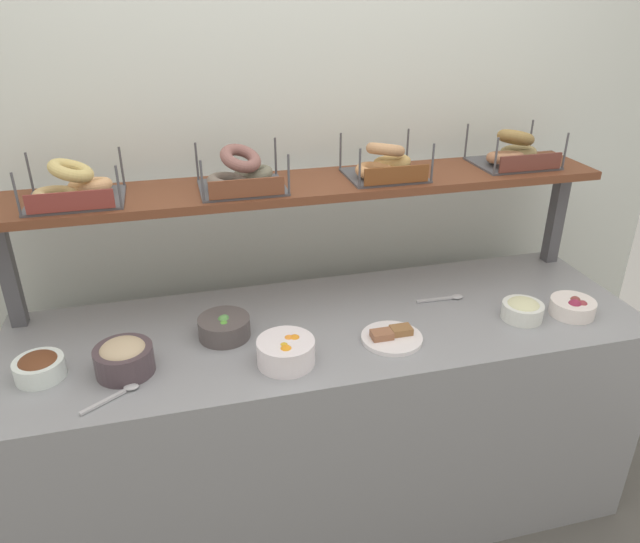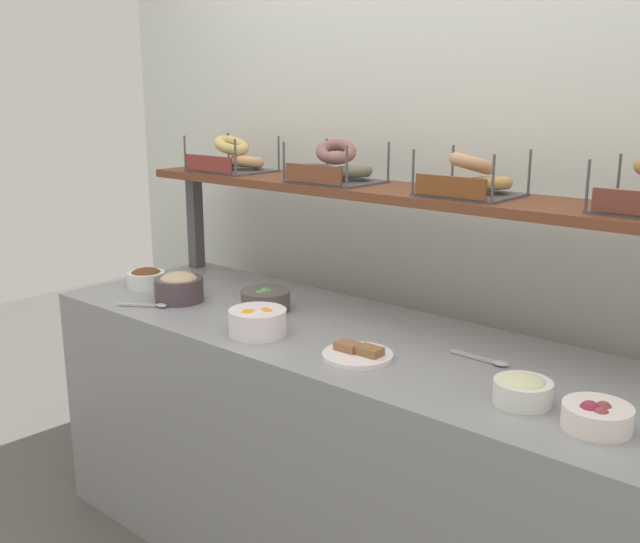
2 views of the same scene
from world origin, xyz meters
TOP-DOWN VIEW (x-y plane):
  - back_wall at (0.00, 0.55)m, footprint 3.40×0.06m
  - deli_counter at (0.00, 0.00)m, footprint 2.20×0.70m
  - shelf_riser_left at (-1.04, 0.27)m, footprint 0.05×0.05m
  - upper_shelf at (0.00, 0.27)m, footprint 2.16×0.32m
  - bowl_hummus at (-0.68, -0.12)m, footprint 0.18×0.18m
  - bowl_chocolate_spread at (-0.92, -0.08)m, footprint 0.15×0.15m
  - bowl_fruit_salad at (-0.19, -0.19)m, footprint 0.18×0.18m
  - bowl_veggie_mix at (-0.36, 0.01)m, footprint 0.17×0.17m
  - bowl_beet_salad at (0.85, -0.15)m, footprint 0.16×0.16m
  - bowl_scallion_spread at (0.66, -0.13)m, footprint 0.14×0.14m
  - serving_plate_white at (0.17, -0.15)m, footprint 0.20×0.20m
  - serving_spoon_near_plate at (-0.69, -0.23)m, footprint 0.16×0.11m
  - serving_spoon_by_edge at (0.47, 0.06)m, footprint 0.18×0.03m
  - bagel_basket_plain at (-0.78, 0.25)m, footprint 0.30×0.25m
  - bagel_basket_poppy at (-0.25, 0.25)m, footprint 0.29×0.26m
  - bagel_basket_sesame at (0.27, 0.26)m, footprint 0.28×0.26m

SIDE VIEW (x-z plane):
  - deli_counter at x=0.00m, z-range 0.00..0.85m
  - serving_spoon_near_plate at x=-0.69m, z-range 0.85..0.86m
  - serving_spoon_by_edge at x=0.47m, z-range 0.85..0.86m
  - serving_plate_white at x=0.17m, z-range 0.84..0.88m
  - bowl_beet_salad at x=0.85m, z-range 0.85..0.92m
  - bowl_scallion_spread at x=0.66m, z-range 0.85..0.92m
  - bowl_veggie_mix at x=-0.36m, z-range 0.85..0.93m
  - bowl_chocolate_spread at x=-0.92m, z-range 0.85..0.93m
  - bowl_fruit_salad at x=-0.19m, z-range 0.85..0.94m
  - bowl_hummus at x=-0.68m, z-range 0.85..0.96m
  - shelf_riser_left at x=-1.04m, z-range 0.85..1.25m
  - back_wall at x=0.00m, z-range 0.00..2.40m
  - upper_shelf at x=0.00m, z-range 1.25..1.28m
  - bagel_basket_sesame at x=0.27m, z-range 1.26..1.40m
  - bagel_basket_plain at x=-0.78m, z-range 1.26..1.40m
  - bagel_basket_poppy at x=-0.25m, z-range 1.25..1.41m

